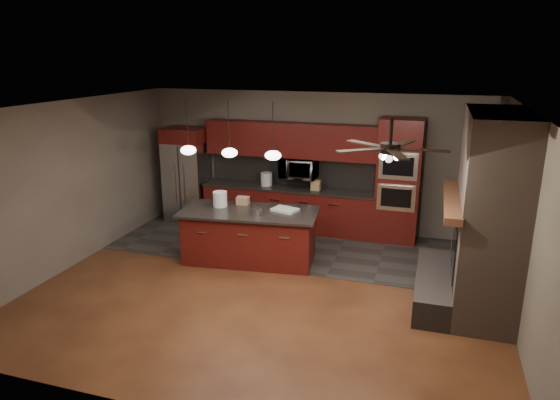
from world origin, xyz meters
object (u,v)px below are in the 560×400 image
at_px(white_bucket, 220,199).
at_px(paint_tray, 285,210).
at_px(paint_can, 257,212).
at_px(cardboard_box, 243,200).
at_px(microwave, 299,168).
at_px(counter_bucket, 266,179).
at_px(counter_box, 316,185).
at_px(refrigerator, 187,175).
at_px(kitchen_island, 250,236).
at_px(oven_tower, 398,181).

height_order(white_bucket, paint_tray, white_bucket).
bearing_deg(paint_can, cardboard_box, 132.23).
relative_size(microwave, paint_can, 4.48).
height_order(counter_bucket, counter_box, counter_bucket).
relative_size(white_bucket, paint_can, 1.65).
bearing_deg(refrigerator, kitchen_island, -39.65).
xyz_separation_m(oven_tower, kitchen_island, (-2.36, -1.79, -0.73)).
relative_size(microwave, paint_tray, 1.72).
xyz_separation_m(refrigerator, white_bucket, (1.49, -1.62, 0.04)).
bearing_deg(oven_tower, white_bucket, -150.05).
bearing_deg(paint_tray, counter_bucket, 134.74).
height_order(kitchen_island, counter_bucket, counter_bucket).
xyz_separation_m(paint_tray, cardboard_box, (-0.84, 0.15, 0.05)).
distance_m(counter_bucket, counter_box, 1.06).
bearing_deg(paint_can, paint_tray, 41.61).
xyz_separation_m(refrigerator, kitchen_island, (2.07, -1.71, -0.55)).
bearing_deg(cardboard_box, counter_bucket, 86.80).
distance_m(white_bucket, cardboard_box, 0.42).
bearing_deg(kitchen_island, paint_tray, 10.96).
distance_m(microwave, refrigerator, 2.47).
xyz_separation_m(kitchen_island, paint_tray, (0.59, 0.19, 0.48)).
xyz_separation_m(kitchen_island, cardboard_box, (-0.25, 0.34, 0.52)).
bearing_deg(paint_tray, kitchen_island, -146.53).
relative_size(microwave, counter_bucket, 2.73).
distance_m(oven_tower, white_bucket, 3.39).
height_order(oven_tower, cardboard_box, oven_tower).
bearing_deg(cardboard_box, oven_tower, 23.91).
bearing_deg(counter_box, microwave, 168.05).
bearing_deg(refrigerator, paint_tray, -29.81).
height_order(paint_tray, cardboard_box, cardboard_box).
xyz_separation_m(paint_can, counter_bucket, (-0.50, 1.95, 0.06)).
relative_size(white_bucket, counter_bucket, 1.00).
bearing_deg(microwave, paint_can, -95.06).
height_order(oven_tower, counter_box, oven_tower).
relative_size(oven_tower, microwave, 3.25).
xyz_separation_m(counter_bucket, counter_box, (1.06, -0.05, -0.03)).
distance_m(kitchen_island, cardboard_box, 0.67).
bearing_deg(paint_can, counter_box, 73.57).
xyz_separation_m(oven_tower, paint_can, (-2.15, -1.94, -0.22)).
xyz_separation_m(paint_tray, counter_bucket, (-0.89, 1.61, 0.09)).
bearing_deg(counter_bucket, oven_tower, -0.16).
bearing_deg(cardboard_box, paint_tray, -15.30).
height_order(paint_can, paint_tray, paint_can).
xyz_separation_m(microwave, counter_bucket, (-0.68, -0.05, -0.27)).
bearing_deg(paint_can, white_bucket, 162.19).
height_order(microwave, paint_can, microwave).
relative_size(kitchen_island, counter_bucket, 9.21).
bearing_deg(cardboard_box, microwave, 62.22).
xyz_separation_m(microwave, white_bucket, (-0.96, -1.75, -0.25)).
bearing_deg(paint_tray, cardboard_box, -174.33).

